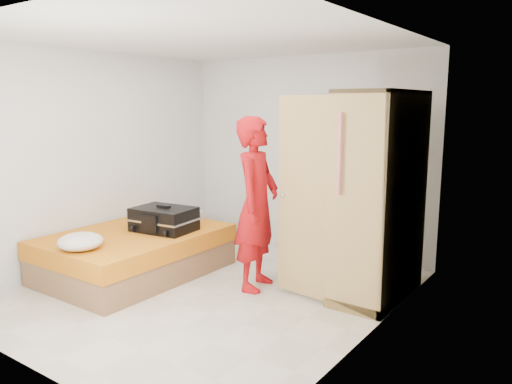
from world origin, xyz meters
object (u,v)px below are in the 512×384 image
Objects in this scene: bed at (135,253)px; suitcase at (164,219)px; wardrobe at (373,201)px; person at (257,204)px; round_cushion at (80,241)px.

suitcase reaches higher than bed.
person is (-1.10, -0.48, -0.08)m from wardrobe.
wardrobe is 2.41m from suitcase.
round_cushion is (-0.13, -1.05, -0.05)m from suitcase.
wardrobe is 1.14× the size of person.
person is 1.85m from round_cushion.
person is (1.40, 0.48, 0.67)m from bed.
bed is 4.47× the size of round_cushion.
wardrobe is at bearing 20.90° from bed.
wardrobe is at bearing 10.28° from suitcase.
round_cushion is (0.09, -0.79, 0.33)m from bed.
suitcase reaches higher than round_cushion.
wardrobe is 4.64× the size of round_cushion.
suitcase is at bearing 50.09° from bed.
round_cushion is at bearing -103.50° from suitcase.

